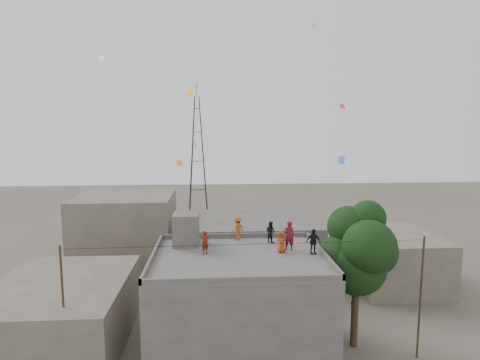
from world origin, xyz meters
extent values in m
plane|color=#4C463E|center=(0.00, 0.00, 0.00)|extent=(140.00, 140.00, 0.00)
cube|color=#4C4A47|center=(0.00, 0.00, 3.00)|extent=(10.00, 8.00, 6.00)
cube|color=#54514F|center=(0.00, 0.00, 6.05)|extent=(10.00, 8.00, 0.10)
cube|color=#4C4A47|center=(0.00, 3.92, 6.25)|extent=(10.00, 0.15, 0.30)
cube|color=#4C4A47|center=(0.00, -3.92, 6.25)|extent=(10.00, 0.15, 0.30)
cube|color=#4C4A47|center=(4.92, 0.00, 6.25)|extent=(0.15, 8.00, 0.30)
cube|color=#4C4A47|center=(-4.92, 0.00, 6.25)|extent=(0.15, 8.00, 0.30)
cube|color=#4C4A47|center=(-3.20, 2.60, 7.10)|extent=(1.60, 1.80, 2.00)
cube|color=#5A5447|center=(-11.00, 2.00, 2.00)|extent=(8.00, 10.00, 4.00)
cube|color=#4C4A47|center=(2.00, 14.00, 2.50)|extent=(12.00, 9.00, 5.00)
cube|color=#5A5447|center=(-10.00, 16.00, 3.50)|extent=(9.00, 8.00, 7.00)
cube|color=#5A5447|center=(14.00, 10.00, 2.20)|extent=(7.00, 8.00, 4.40)
cylinder|color=black|center=(7.20, 0.50, 2.00)|extent=(0.44, 0.44, 4.00)
cylinder|color=black|center=(7.35, 0.60, 3.60)|extent=(0.64, 0.91, 2.14)
sphere|color=black|center=(7.20, 0.50, 5.20)|extent=(3.60, 3.60, 3.60)
sphere|color=black|center=(8.30, 0.80, 6.00)|extent=(3.00, 3.00, 3.00)
sphere|color=black|center=(6.30, 1.00, 5.60)|extent=(2.80, 2.80, 2.80)
sphere|color=black|center=(7.60, -0.30, 6.60)|extent=(3.20, 3.20, 3.20)
sphere|color=black|center=(6.90, 1.40, 7.40)|extent=(2.60, 2.60, 2.60)
sphere|color=black|center=(8.00, 1.10, 8.00)|extent=(2.20, 2.20, 2.20)
cylinder|color=black|center=(-9.50, -1.50, 3.70)|extent=(0.12, 0.12, 7.40)
cylinder|color=black|center=(10.50, -1.00, 3.70)|extent=(0.12, 0.12, 7.40)
cylinder|color=black|center=(0.50, -1.25, 7.20)|extent=(20.00, 0.52, 0.02)
cylinder|color=black|center=(-4.85, 39.15, 9.00)|extent=(1.27, 1.27, 18.01)
cylinder|color=black|center=(-3.15, 39.15, 9.00)|extent=(1.27, 1.27, 18.01)
cylinder|color=black|center=(-3.15, 40.85, 9.00)|extent=(1.27, 1.27, 18.01)
cylinder|color=black|center=(-4.85, 40.85, 9.00)|extent=(1.27, 1.27, 18.01)
cube|color=black|center=(-4.00, 40.00, 3.60)|extent=(2.36, 0.08, 0.08)
cube|color=black|center=(-4.00, 40.00, 3.60)|extent=(0.08, 2.36, 0.08)
cube|color=black|center=(-4.00, 40.00, 8.10)|extent=(1.81, 0.08, 0.08)
cube|color=black|center=(-4.00, 40.00, 8.10)|extent=(0.08, 1.81, 0.08)
cube|color=black|center=(-4.00, 40.00, 12.60)|extent=(1.26, 0.08, 0.08)
cube|color=black|center=(-4.00, 40.00, 12.60)|extent=(0.08, 1.26, 0.08)
cube|color=black|center=(-4.00, 40.00, 16.20)|extent=(0.82, 0.08, 0.08)
cube|color=black|center=(-4.00, 40.00, 16.20)|extent=(0.08, 0.82, 0.08)
cylinder|color=black|center=(-4.00, 40.00, 19.00)|extent=(0.08, 0.08, 2.00)
imported|color=maroon|center=(3.11, 1.04, 7.00)|extent=(0.69, 0.49, 1.79)
imported|color=#9E3A12|center=(2.59, 0.59, 6.74)|extent=(0.75, 0.69, 1.28)
imported|color=black|center=(2.22, 2.74, 6.79)|extent=(0.84, 0.85, 1.39)
imported|color=black|center=(4.40, 0.20, 6.86)|extent=(0.94, 0.52, 1.52)
imported|color=#B54C14|center=(0.13, 3.40, 6.88)|extent=(1.14, 1.07, 1.55)
imported|color=maroon|center=(-1.94, 0.56, 6.80)|extent=(0.61, 0.59, 1.40)
plane|color=orange|center=(-3.81, 5.75, 11.03)|extent=(0.47, 0.31, 0.40)
plane|color=#F42679|center=(4.63, 9.22, 16.32)|extent=(0.25, 0.51, 0.46)
plane|color=gold|center=(-0.75, 13.64, 16.88)|extent=(0.31, 0.44, 0.37)
plane|color=blue|center=(7.72, 5.68, 11.16)|extent=(0.28, 0.51, 0.56)
plane|color=white|center=(-9.17, 7.04, 18.31)|extent=(0.46, 0.34, 0.38)
plane|color=#E64C19|center=(7.36, 13.48, 22.35)|extent=(0.28, 0.37, 0.34)
plane|color=green|center=(-2.69, 5.98, 12.27)|extent=(0.34, 0.48, 0.41)
plane|color=#D9335C|center=(7.93, 6.60, 15.01)|extent=(0.41, 0.43, 0.35)
plane|color=orange|center=(-2.91, 4.47, 15.70)|extent=(0.51, 0.37, 0.42)
plane|color=#537CFA|center=(0.26, 18.23, 20.70)|extent=(0.05, 0.36, 0.36)
camera|label=1|loc=(-1.34, -22.37, 13.65)|focal=30.00mm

